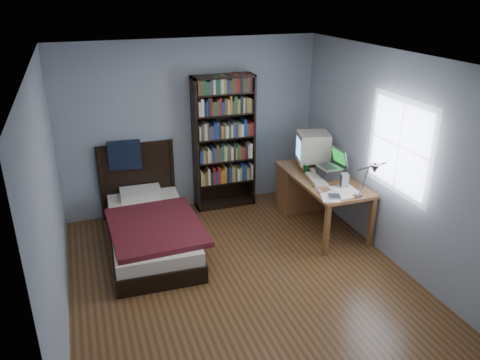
{
  "coord_description": "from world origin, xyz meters",
  "views": [
    {
      "loc": [
        -1.54,
        -4.33,
        3.16
      ],
      "look_at": [
        0.26,
        0.75,
        0.9
      ],
      "focal_mm": 35.0,
      "sensor_mm": 36.0,
      "label": 1
    }
  ],
  "objects_px": {
    "crt_monitor": "(312,147)",
    "bed": "(150,226)",
    "soda_can": "(306,169)",
    "bookshelf": "(224,143)",
    "desk": "(307,186)",
    "speaker": "(344,180)",
    "keyboard": "(317,179)",
    "laptop": "(329,170)",
    "desk_lamp": "(373,172)"
  },
  "relations": [
    {
      "from": "soda_can",
      "to": "desk_lamp",
      "type": "bearing_deg",
      "value": -84.64
    },
    {
      "from": "keyboard",
      "to": "bed",
      "type": "bearing_deg",
      "value": -178.05
    },
    {
      "from": "soda_can",
      "to": "bed",
      "type": "height_order",
      "value": "bed"
    },
    {
      "from": "laptop",
      "to": "speaker",
      "type": "relative_size",
      "value": 2.22
    },
    {
      "from": "desk_lamp",
      "to": "bed",
      "type": "xyz_separation_m",
      "value": [
        -2.34,
        1.38,
        -0.97
      ]
    },
    {
      "from": "keyboard",
      "to": "speaker",
      "type": "distance_m",
      "value": 0.39
    },
    {
      "from": "keyboard",
      "to": "desk_lamp",
      "type": "bearing_deg",
      "value": -72.36
    },
    {
      "from": "speaker",
      "to": "bed",
      "type": "bearing_deg",
      "value": -178.76
    },
    {
      "from": "desk_lamp",
      "to": "soda_can",
      "type": "distance_m",
      "value": 1.4
    },
    {
      "from": "bookshelf",
      "to": "laptop",
      "type": "bearing_deg",
      "value": -44.81
    },
    {
      "from": "crt_monitor",
      "to": "keyboard",
      "type": "bearing_deg",
      "value": -109.14
    },
    {
      "from": "laptop",
      "to": "bed",
      "type": "distance_m",
      "value": 2.51
    },
    {
      "from": "desk_lamp",
      "to": "keyboard",
      "type": "distance_m",
      "value": 1.14
    },
    {
      "from": "laptop",
      "to": "desk",
      "type": "bearing_deg",
      "value": 97.67
    },
    {
      "from": "desk_lamp",
      "to": "soda_can",
      "type": "relative_size",
      "value": 4.94
    },
    {
      "from": "bed",
      "to": "bookshelf",
      "type": "bearing_deg",
      "value": 32.1
    },
    {
      "from": "crt_monitor",
      "to": "speaker",
      "type": "bearing_deg",
      "value": -85.9
    },
    {
      "from": "crt_monitor",
      "to": "bed",
      "type": "height_order",
      "value": "crt_monitor"
    },
    {
      "from": "bookshelf",
      "to": "soda_can",
      "type": "bearing_deg",
      "value": -42.97
    },
    {
      "from": "desk",
      "to": "bed",
      "type": "xyz_separation_m",
      "value": [
        -2.36,
        -0.16,
        -0.16
      ]
    },
    {
      "from": "soda_can",
      "to": "bookshelf",
      "type": "relative_size",
      "value": 0.06
    },
    {
      "from": "desk",
      "to": "keyboard",
      "type": "height_order",
      "value": "keyboard"
    },
    {
      "from": "crt_monitor",
      "to": "bookshelf",
      "type": "bearing_deg",
      "value": 149.48
    },
    {
      "from": "crt_monitor",
      "to": "keyboard",
      "type": "relative_size",
      "value": 1.14
    },
    {
      "from": "desk_lamp",
      "to": "speaker",
      "type": "height_order",
      "value": "desk_lamp"
    },
    {
      "from": "crt_monitor",
      "to": "soda_can",
      "type": "bearing_deg",
      "value": -130.8
    },
    {
      "from": "desk",
      "to": "speaker",
      "type": "bearing_deg",
      "value": -83.39
    },
    {
      "from": "soda_can",
      "to": "bookshelf",
      "type": "bearing_deg",
      "value": 137.03
    },
    {
      "from": "keyboard",
      "to": "crt_monitor",
      "type": "bearing_deg",
      "value": 81.89
    },
    {
      "from": "speaker",
      "to": "bed",
      "type": "height_order",
      "value": "bed"
    },
    {
      "from": "crt_monitor",
      "to": "desk",
      "type": "bearing_deg",
      "value": 167.3
    },
    {
      "from": "speaker",
      "to": "soda_can",
      "type": "height_order",
      "value": "speaker"
    },
    {
      "from": "desk",
      "to": "crt_monitor",
      "type": "distance_m",
      "value": 0.6
    },
    {
      "from": "bookshelf",
      "to": "bed",
      "type": "relative_size",
      "value": 0.94
    },
    {
      "from": "bed",
      "to": "keyboard",
      "type": "bearing_deg",
      "value": -9.08
    },
    {
      "from": "keyboard",
      "to": "speaker",
      "type": "xyz_separation_m",
      "value": [
        0.23,
        -0.31,
        0.07
      ]
    },
    {
      "from": "speaker",
      "to": "bookshelf",
      "type": "distance_m",
      "value": 1.88
    },
    {
      "from": "laptop",
      "to": "bed",
      "type": "xyz_separation_m",
      "value": [
        -2.42,
        0.32,
        -0.59
      ]
    },
    {
      "from": "desk_lamp",
      "to": "speaker",
      "type": "bearing_deg",
      "value": 80.87
    },
    {
      "from": "desk",
      "to": "crt_monitor",
      "type": "bearing_deg",
      "value": -12.7
    },
    {
      "from": "crt_monitor",
      "to": "bed",
      "type": "relative_size",
      "value": 0.26
    },
    {
      "from": "desk",
      "to": "desk_lamp",
      "type": "distance_m",
      "value": 1.74
    },
    {
      "from": "bed",
      "to": "soda_can",
      "type": "bearing_deg",
      "value": -1.48
    },
    {
      "from": "desk",
      "to": "bookshelf",
      "type": "distance_m",
      "value": 1.38
    },
    {
      "from": "soda_can",
      "to": "crt_monitor",
      "type": "bearing_deg",
      "value": 49.2
    },
    {
      "from": "desk",
      "to": "bed",
      "type": "distance_m",
      "value": 2.37
    },
    {
      "from": "laptop",
      "to": "bookshelf",
      "type": "relative_size",
      "value": 0.2
    },
    {
      "from": "crt_monitor",
      "to": "bookshelf",
      "type": "height_order",
      "value": "bookshelf"
    },
    {
      "from": "desk_lamp",
      "to": "bed",
      "type": "height_order",
      "value": "desk_lamp"
    },
    {
      "from": "soda_can",
      "to": "bookshelf",
      "type": "distance_m",
      "value": 1.28
    }
  ]
}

